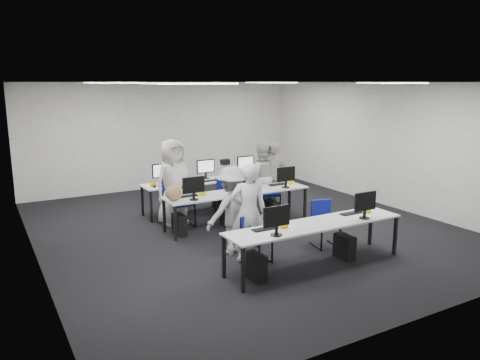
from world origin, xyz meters
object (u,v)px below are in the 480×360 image
photographer (232,210)px  chair_7 (260,196)px  chair_6 (228,202)px  student_0 (249,212)px  chair_0 (256,248)px  chair_1 (325,232)px  student_3 (272,177)px  chair_2 (182,212)px  student_2 (173,182)px  desk_mid (238,194)px  chair_3 (230,205)px  chair_5 (173,208)px  chair_4 (269,201)px  student_1 (261,177)px  desk_front (316,226)px

photographer → chair_7: bearing=-140.9°
chair_6 → student_0: (-1.02, -2.67, 0.56)m
chair_0 → chair_1: chair_1 is taller
student_3 → chair_0: bearing=-127.1°
chair_2 → student_2: student_2 is taller
chair_2 → photographer: (0.14, -1.96, 0.48)m
desk_mid → chair_3: size_ratio=3.56×
chair_3 → photographer: size_ratio=0.57×
chair_5 → chair_7: chair_5 is taller
chair_1 → chair_4: size_ratio=0.95×
chair_7 → student_2: size_ratio=0.50×
photographer → chair_1: bearing=152.2°
student_2 → photographer: (0.25, -2.12, -0.13)m
chair_4 → chair_3: bearing=-171.2°
chair_4 → chair_6: chair_6 is taller
desk_mid → chair_4: size_ratio=3.56×
chair_6 → student_2: 1.48m
chair_0 → student_2: bearing=75.9°
chair_2 → photographer: photographer is taller
chair_1 → student_1: student_1 is taller
chair_3 → student_1: (0.91, 0.14, 0.53)m
chair_0 → chair_6: chair_6 is taller
chair_1 → chair_7: bearing=92.5°
chair_0 → student_3: 3.44m
chair_7 → photographer: photographer is taller
student_1 → chair_6: bearing=17.7°
chair_4 → chair_5: size_ratio=0.95×
desk_mid → student_3: (1.29, 0.66, 0.13)m
student_2 → student_1: bearing=-15.4°
student_2 → chair_2: bearing=-72.7°
desk_front → student_0: student_0 is taller
chair_6 → chair_7: size_ratio=1.02×
chair_5 → photographer: bearing=-64.6°
chair_5 → student_3: bearing=14.0°
chair_1 → student_1: (0.27, 2.68, 0.55)m
student_0 → student_3: 3.30m
chair_2 → chair_5: 0.38m
desk_front → student_1: 3.50m
student_2 → photographer: 2.14m
chair_0 → chair_1: 1.55m
chair_0 → chair_2: 2.60m
chair_1 → chair_3: size_ratio=0.95×
student_0 → chair_3: bearing=-88.5°
chair_5 → student_2: 0.66m
chair_2 → chair_7: size_ratio=1.04×
chair_7 → chair_6: bearing=174.1°
desk_front → chair_6: (0.18, 3.41, -0.38)m
chair_6 → chair_5: bearing=178.3°
desk_front → chair_5: size_ratio=3.37×
chair_6 → student_1: 1.00m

